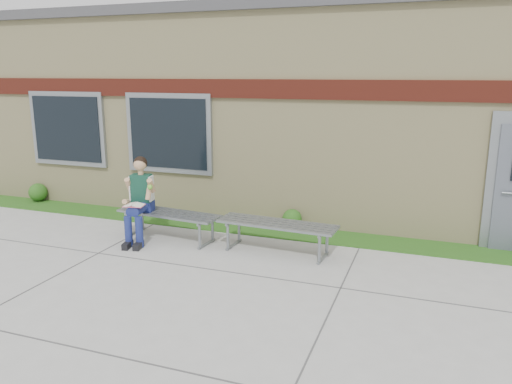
% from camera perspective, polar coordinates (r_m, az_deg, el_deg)
% --- Properties ---
extents(ground, '(80.00, 80.00, 0.00)m').
position_cam_1_polar(ground, '(6.88, 0.49, -11.38)').
color(ground, '#9E9E99').
rests_on(ground, ground).
extents(grass_strip, '(16.00, 0.80, 0.02)m').
position_cam_1_polar(grass_strip, '(9.20, 5.89, -4.85)').
color(grass_strip, '#174E14').
rests_on(grass_strip, ground).
extents(school_building, '(16.20, 6.22, 4.20)m').
position_cam_1_polar(school_building, '(12.08, 10.11, 9.53)').
color(school_building, beige).
rests_on(school_building, ground).
extents(bench_left, '(1.95, 0.72, 0.49)m').
position_cam_1_polar(bench_left, '(8.96, -9.91, -3.00)').
color(bench_left, slate).
rests_on(bench_left, ground).
extents(bench_right, '(2.00, 0.67, 0.51)m').
position_cam_1_polar(bench_right, '(8.18, 2.40, -4.30)').
color(bench_right, slate).
rests_on(bench_right, ground).
extents(girl, '(0.58, 0.92, 1.48)m').
position_cam_1_polar(girl, '(8.91, -13.21, -0.67)').
color(girl, navy).
rests_on(girl, ground).
extents(shrub_west, '(0.41, 0.41, 0.41)m').
position_cam_1_polar(shrub_west, '(12.46, -23.65, -0.03)').
color(shrub_west, '#174E14').
rests_on(shrub_west, grass_strip).
extents(shrub_mid, '(0.37, 0.37, 0.37)m').
position_cam_1_polar(shrub_mid, '(9.46, 4.14, -3.06)').
color(shrub_mid, '#174E14').
rests_on(shrub_mid, grass_strip).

